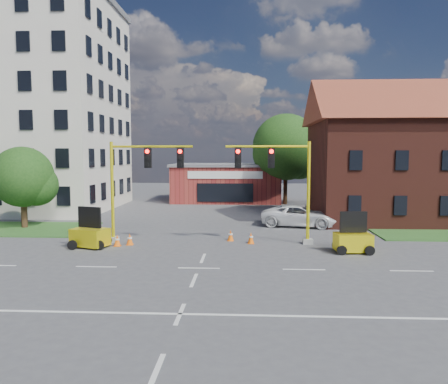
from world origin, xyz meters
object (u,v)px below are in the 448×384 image
Objects in this scene: trailer_west at (90,235)px; pickup_white at (300,216)px; signal_mast_west at (138,179)px; signal_mast_east at (281,179)px; trailer_east at (353,240)px.

trailer_west is 15.44m from pickup_white.
signal_mast_west is 1.08× the size of pickup_white.
signal_mast_west is 1.00× the size of signal_mast_east.
signal_mast_west is 8.71m from signal_mast_east.
signal_mast_west reaches higher than trailer_east.
signal_mast_west and signal_mast_east have the same top height.
signal_mast_west is 13.14m from trailer_east.
trailer_east is 0.38× the size of pickup_white.
signal_mast_west is 4.40m from trailer_west.
trailer_west is at bearing -171.50° from signal_mast_east.
signal_mast_east is 5.49m from trailer_east.
pickup_white is at bearing 51.04° from trailer_west.
trailer_east is at bearing 17.32° from trailer_west.
signal_mast_west is 2.66× the size of trailer_west.
signal_mast_east reaches higher than trailer_east.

